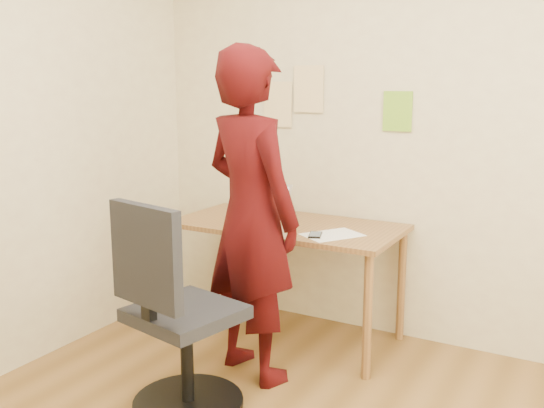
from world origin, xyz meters
The scene contains 10 objects.
room centered at (0.00, 0.00, 1.35)m, with size 3.58×3.58×2.78m.
desk centered at (-0.63, 1.38, 0.65)m, with size 1.40×0.70×0.74m.
laptop centered at (-0.83, 1.43, 0.79)m, with size 0.38×0.36×0.23m.
paper_sheet centered at (-0.26, 1.25, 0.74)m, with size 0.23×0.32×0.00m, color white.
phone centered at (-0.34, 1.18, 0.75)m, with size 0.11×0.15×0.01m.
wall_note_left centered at (-0.89, 1.74, 1.45)m, with size 0.21×0.00×0.30m, color #EECE8E.
wall_note_mid centered at (-0.66, 1.74, 1.55)m, with size 0.21×0.00×0.30m, color #EECE8E.
wall_note_right centered at (-0.06, 1.74, 1.43)m, with size 0.18×0.00×0.24m, color #7EBC2A.
office_chair centered at (-0.67, 0.31, 0.46)m, with size 0.56×0.57×1.06m.
person centered at (-0.56, 0.85, 0.89)m, with size 0.65×0.43×1.79m, color #360708.
Camera 1 is at (1.08, -1.86, 1.59)m, focal length 40.00 mm.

